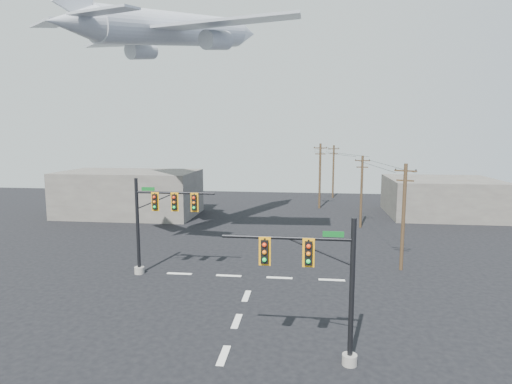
# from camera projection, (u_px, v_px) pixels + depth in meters

# --- Properties ---
(ground) EXTENTS (120.00, 120.00, 0.00)m
(ground) POSITION_uv_depth(u_px,v_px,m) (224.00, 356.00, 21.57)
(ground) COLOR black
(ground) RESTS_ON ground
(lane_markings) EXTENTS (14.00, 21.20, 0.01)m
(lane_markings) POSITION_uv_depth(u_px,v_px,m) (240.00, 312.00, 26.81)
(lane_markings) COLOR silver
(lane_markings) RESTS_ON ground
(signal_mast_near) EXTENTS (6.56, 0.80, 7.25)m
(signal_mast_near) POSITION_uv_depth(u_px,v_px,m) (324.00, 287.00, 20.31)
(signal_mast_near) COLOR gray
(signal_mast_near) RESTS_ON ground
(signal_mast_far) EXTENTS (6.61, 0.84, 7.67)m
(signal_mast_far) POSITION_uv_depth(u_px,v_px,m) (156.00, 221.00, 33.28)
(signal_mast_far) COLOR gray
(signal_mast_far) RESTS_ON ground
(utility_pole_a) EXTENTS (1.65, 0.80, 8.73)m
(utility_pole_a) POSITION_uv_depth(u_px,v_px,m) (403.00, 215.00, 34.44)
(utility_pole_a) COLOR #46341E
(utility_pole_a) RESTS_ON ground
(utility_pole_b) EXTENTS (1.72, 0.33, 8.52)m
(utility_pole_b) POSITION_uv_depth(u_px,v_px,m) (361.00, 190.00, 50.09)
(utility_pole_b) COLOR #46341E
(utility_pole_b) RESTS_ON ground
(utility_pole_c) EXTENTS (1.97, 0.33, 9.59)m
(utility_pole_c) POSITION_uv_depth(u_px,v_px,m) (320.00, 175.00, 62.97)
(utility_pole_c) COLOR #46341E
(utility_pole_c) RESTS_ON ground
(utility_pole_d) EXTENTS (1.88, 0.31, 9.05)m
(utility_pole_d) POSITION_uv_depth(u_px,v_px,m) (333.00, 170.00, 73.35)
(utility_pole_d) COLOR #46341E
(utility_pole_d) RESTS_ON ground
(power_lines) EXTENTS (7.69, 39.18, 0.66)m
(power_lines) POSITION_uv_depth(u_px,v_px,m) (348.00, 156.00, 53.66)
(power_lines) COLOR black
(airliner) EXTENTS (23.65, 25.91, 7.22)m
(airliner) POSITION_uv_depth(u_px,v_px,m) (178.00, 30.00, 40.10)
(airliner) COLOR #B2B7BF
(building_left) EXTENTS (18.00, 10.00, 6.00)m
(building_left) POSITION_uv_depth(u_px,v_px,m) (130.00, 193.00, 58.00)
(building_left) COLOR #66625A
(building_left) RESTS_ON ground
(building_right) EXTENTS (14.00, 12.00, 5.00)m
(building_right) POSITION_uv_depth(u_px,v_px,m) (441.00, 197.00, 57.85)
(building_right) COLOR #66625A
(building_right) RESTS_ON ground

